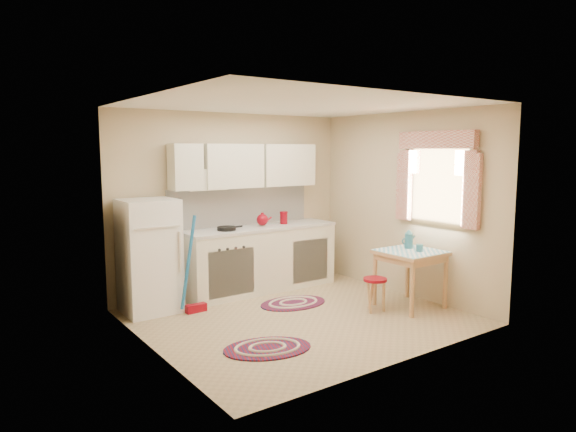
# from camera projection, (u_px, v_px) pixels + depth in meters

# --- Properties ---
(room_shell) EXTENTS (3.64, 3.60, 2.52)m
(room_shell) POSITION_uv_depth(u_px,v_px,m) (299.00, 183.00, 6.22)
(room_shell) COLOR tan
(room_shell) RESTS_ON ground
(fridge) EXTENTS (0.65, 0.60, 1.40)m
(fridge) POSITION_uv_depth(u_px,v_px,m) (149.00, 256.00, 6.27)
(fridge) COLOR white
(fridge) RESTS_ON ground
(broom) EXTENTS (0.28, 0.13, 1.20)m
(broom) POSITION_uv_depth(u_px,v_px,m) (195.00, 265.00, 6.26)
(broom) COLOR #1B69AB
(broom) RESTS_ON ground
(base_cabinets) EXTENTS (2.25, 0.60, 0.88)m
(base_cabinets) POSITION_uv_depth(u_px,v_px,m) (260.00, 260.00, 7.29)
(base_cabinets) COLOR silver
(base_cabinets) RESTS_ON ground
(countertop) EXTENTS (2.27, 0.62, 0.04)m
(countertop) POSITION_uv_depth(u_px,v_px,m) (260.00, 228.00, 7.23)
(countertop) COLOR beige
(countertop) RESTS_ON base_cabinets
(frying_pan) EXTENTS (0.29, 0.29, 0.05)m
(frying_pan) POSITION_uv_depth(u_px,v_px,m) (227.00, 229.00, 6.86)
(frying_pan) COLOR black
(frying_pan) RESTS_ON countertop
(red_kettle) EXTENTS (0.20, 0.19, 0.18)m
(red_kettle) POSITION_uv_depth(u_px,v_px,m) (262.00, 220.00, 7.24)
(red_kettle) COLOR maroon
(red_kettle) RESTS_ON countertop
(red_canister) EXTENTS (0.13, 0.13, 0.16)m
(red_canister) POSITION_uv_depth(u_px,v_px,m) (284.00, 218.00, 7.45)
(red_canister) COLOR maroon
(red_canister) RESTS_ON countertop
(table) EXTENTS (0.72, 0.72, 0.72)m
(table) POSITION_uv_depth(u_px,v_px,m) (410.00, 279.00, 6.52)
(table) COLOR tan
(table) RESTS_ON ground
(stool) EXTENTS (0.38, 0.38, 0.42)m
(stool) POSITION_uv_depth(u_px,v_px,m) (375.00, 295.00, 6.35)
(stool) COLOR maroon
(stool) RESTS_ON ground
(coffee_pot) EXTENTS (0.16, 0.14, 0.26)m
(coffee_pot) POSITION_uv_depth(u_px,v_px,m) (409.00, 239.00, 6.61)
(coffee_pot) COLOR #28687C
(coffee_pot) RESTS_ON table
(mug) EXTENTS (0.11, 0.11, 0.10)m
(mug) POSITION_uv_depth(u_px,v_px,m) (419.00, 248.00, 6.41)
(mug) COLOR #28687C
(mug) RESTS_ON table
(rug_center) EXTENTS (0.96, 0.68, 0.02)m
(rug_center) POSITION_uv_depth(u_px,v_px,m) (293.00, 303.00, 6.68)
(rug_center) COLOR maroon
(rug_center) RESTS_ON ground
(rug_left) EXTENTS (1.05, 0.86, 0.02)m
(rug_left) POSITION_uv_depth(u_px,v_px,m) (267.00, 348.00, 5.16)
(rug_left) COLOR maroon
(rug_left) RESTS_ON ground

